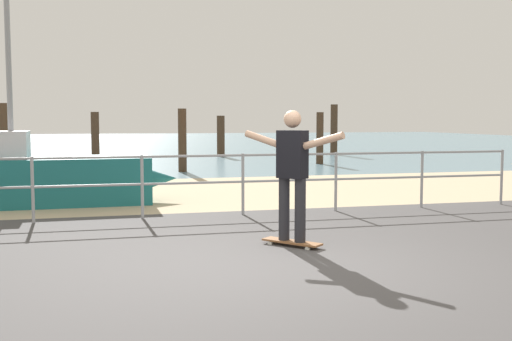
# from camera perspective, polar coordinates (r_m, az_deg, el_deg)

# --- Properties ---
(ground_plane) EXTENTS (24.00, 10.00, 0.04)m
(ground_plane) POSITION_cam_1_polar(r_m,az_deg,el_deg) (5.90, 5.44, -11.22)
(ground_plane) COLOR #474444
(ground_plane) RESTS_ON ground
(beach_strip) EXTENTS (24.00, 6.00, 0.04)m
(beach_strip) POSITION_cam_1_polar(r_m,az_deg,el_deg) (13.57, -6.12, -2.07)
(beach_strip) COLOR tan
(beach_strip) RESTS_ON ground
(sea_surface) EXTENTS (72.00, 50.00, 0.04)m
(sea_surface) POSITION_cam_1_polar(r_m,az_deg,el_deg) (41.41, -11.75, 2.51)
(sea_surface) COLOR slate
(sea_surface) RESTS_ON ground
(railing_fence) EXTENTS (13.36, 0.05, 1.05)m
(railing_fence) POSITION_cam_1_polar(r_m,az_deg,el_deg) (9.99, -10.55, -0.56)
(railing_fence) COLOR #9EA0A5
(railing_fence) RESTS_ON ground
(sailboat) EXTENTS (4.97, 1.47, 5.65)m
(sailboat) POSITION_cam_1_polar(r_m,az_deg,el_deg) (12.16, -19.56, -0.63)
(sailboat) COLOR #19666B
(sailboat) RESTS_ON ground
(skateboard) EXTENTS (0.66, 0.74, 0.08)m
(skateboard) POSITION_cam_1_polar(r_m,az_deg,el_deg) (7.83, 3.36, -6.67)
(skateboard) COLOR brown
(skateboard) RESTS_ON ground
(skateboarder) EXTENTS (0.99, 1.17, 1.65)m
(skateboarder) POSITION_cam_1_polar(r_m,az_deg,el_deg) (7.69, 3.39, 0.28)
(skateboarder) COLOR #26262B
(skateboarder) RESTS_ON skateboard
(groyne_post_1) EXTENTS (0.36, 0.36, 2.09)m
(groyne_post_1) POSITION_cam_1_polar(r_m,az_deg,el_deg) (19.86, -22.25, 2.81)
(groyne_post_1) COLOR #422D1E
(groyne_post_1) RESTS_ON ground
(groyne_post_2) EXTENTS (0.31, 0.31, 1.88)m
(groyne_post_2) POSITION_cam_1_polar(r_m,az_deg,el_deg) (24.49, -14.73, 3.09)
(groyne_post_2) COLOR #422D1E
(groyne_post_2) RESTS_ON ground
(groyne_post_3) EXTENTS (0.25, 0.25, 1.93)m
(groyne_post_3) POSITION_cam_1_polar(r_m,az_deg,el_deg) (18.67, -6.87, 2.78)
(groyne_post_3) COLOR #422D1E
(groyne_post_3) RESTS_ON ground
(groyne_post_4) EXTENTS (0.33, 0.33, 1.75)m
(groyne_post_4) POSITION_cam_1_polar(r_m,az_deg,el_deg) (26.07, -3.30, 3.19)
(groyne_post_4) COLOR #422D1E
(groyne_post_4) RESTS_ON ground
(groyne_post_5) EXTENTS (0.25, 0.25, 1.85)m
(groyne_post_5) POSITION_cam_1_polar(r_m,az_deg,el_deg) (21.86, 5.96, 2.99)
(groyne_post_5) COLOR #422D1E
(groyne_post_5) RESTS_ON ground
(groyne_post_6) EXTENTS (0.31, 0.31, 2.25)m
(groyne_post_6) POSITION_cam_1_polar(r_m,az_deg,el_deg) (27.58, 7.26, 3.78)
(groyne_post_6) COLOR #422D1E
(groyne_post_6) RESTS_ON ground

